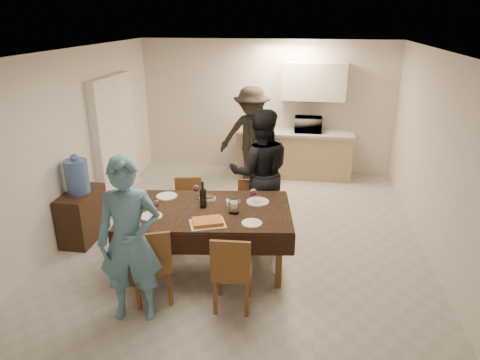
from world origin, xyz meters
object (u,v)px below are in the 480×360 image
(wine_bottle, at_px, (203,195))
(person_near, at_px, (130,241))
(dining_table, at_px, (206,212))
(water_pitcher, at_px, (234,206))
(console, at_px, (83,216))
(person_kitchen, at_px, (252,135))
(person_far, at_px, (260,173))
(savoury_tart, at_px, (207,222))
(water_jug, at_px, (77,176))
(microwave, at_px, (308,124))

(wine_bottle, height_order, person_near, person_near)
(dining_table, relative_size, wine_bottle, 6.46)
(water_pitcher, bearing_deg, console, 167.84)
(wine_bottle, xyz_separation_m, person_kitchen, (0.22, 3.01, -0.06))
(wine_bottle, xyz_separation_m, person_far, (0.60, 1.00, -0.05))
(dining_table, relative_size, person_far, 1.18)
(wine_bottle, bearing_deg, water_pitcher, -14.04)
(water_pitcher, relative_size, person_near, 0.11)
(console, relative_size, savoury_tart, 1.97)
(water_jug, xyz_separation_m, microwave, (3.12, 3.08, 0.10))
(water_jug, xyz_separation_m, water_pitcher, (2.26, -0.49, -0.06))
(water_jug, bearing_deg, wine_bottle, -11.76)
(water_jug, relative_size, savoury_tart, 1.18)
(wine_bottle, distance_m, person_near, 1.21)
(savoury_tart, xyz_separation_m, microwave, (1.11, 3.89, 0.23))
(savoury_tart, relative_size, person_near, 0.22)
(dining_table, xyz_separation_m, microwave, (1.21, 3.51, 0.29))
(savoury_tart, bearing_deg, wine_bottle, 109.23)
(dining_table, bearing_deg, microwave, 63.53)
(dining_table, distance_m, person_far, 1.20)
(console, relative_size, person_near, 0.44)
(console, bearing_deg, wine_bottle, -11.76)
(wine_bottle, relative_size, savoury_tart, 0.85)
(wine_bottle, distance_m, savoury_tart, 0.48)
(dining_table, height_order, console, dining_table)
(savoury_tart, xyz_separation_m, person_near, (-0.65, -0.67, 0.07))
(dining_table, bearing_deg, savoury_tart, -82.68)
(microwave, relative_size, person_far, 0.28)
(microwave, bearing_deg, console, 44.58)
(person_far, bearing_deg, water_pitcher, 68.02)
(person_kitchen, bearing_deg, savoury_tart, -91.18)
(dining_table, xyz_separation_m, console, (-1.91, 0.44, -0.40))
(console, bearing_deg, water_pitcher, -12.16)
(water_jug, distance_m, savoury_tart, 2.17)
(dining_table, distance_m, console, 2.00)
(wine_bottle, relative_size, person_near, 0.19)
(dining_table, relative_size, water_pitcher, 11.28)
(water_jug, xyz_separation_m, wine_bottle, (1.86, -0.39, 0.01))
(water_jug, bearing_deg, console, 0.00)
(dining_table, xyz_separation_m, person_kitchen, (0.17, 3.06, 0.15))
(dining_table, height_order, water_jug, water_jug)
(water_pitcher, relative_size, person_far, 0.10)
(person_kitchen, bearing_deg, water_pitcher, -86.71)
(microwave, bearing_deg, water_jug, 44.58)
(person_far, distance_m, person_kitchen, 2.05)
(person_near, bearing_deg, water_pitcher, 36.33)
(person_near, bearing_deg, wine_bottle, 53.87)
(dining_table, relative_size, console, 2.79)
(water_jug, xyz_separation_m, person_near, (1.36, -1.49, -0.07))
(dining_table, xyz_separation_m, savoury_tart, (0.10, -0.38, 0.06))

